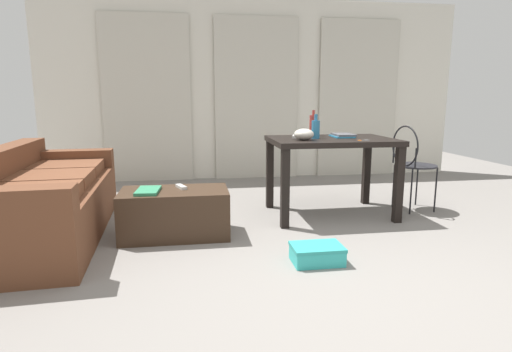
{
  "coord_description": "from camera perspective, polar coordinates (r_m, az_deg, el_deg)",
  "views": [
    {
      "loc": [
        -0.92,
        -2.22,
        1.13
      ],
      "look_at": [
        -0.33,
        1.52,
        0.42
      ],
      "focal_mm": 28.95,
      "sensor_mm": 36.0,
      "label": 1
    }
  ],
  "objects": [
    {
      "name": "bottle_near",
      "position": [
        4.22,
        7.91,
        6.96
      ],
      "size": [
        0.08,
        0.08,
        0.26
      ],
      "color": "#99332D",
      "rests_on": "craft_table"
    },
    {
      "name": "shoebox",
      "position": [
        2.96,
        8.42,
        -10.6
      ],
      "size": [
        0.35,
        0.25,
        0.13
      ],
      "color": "#33B2AD",
      "rests_on": "ground"
    },
    {
      "name": "coffee_table",
      "position": [
        3.5,
        -11.13,
        -5.05
      ],
      "size": [
        0.88,
        0.48,
        0.39
      ],
      "color": "#382619",
      "rests_on": "ground"
    },
    {
      "name": "wall_back",
      "position": [
        5.97,
        -0.03,
        11.72
      ],
      "size": [
        5.87,
        0.1,
        2.48
      ],
      "primitive_type": "cube",
      "color": "silver",
      "rests_on": "ground"
    },
    {
      "name": "wire_chair",
      "position": [
        4.43,
        20.56,
        2.3
      ],
      "size": [
        0.41,
        0.43,
        0.87
      ],
      "color": "black",
      "rests_on": "ground"
    },
    {
      "name": "bottle_far",
      "position": [
        3.97,
        8.24,
        6.46
      ],
      "size": [
        0.08,
        0.08,
        0.23
      ],
      "color": "teal",
      "rests_on": "craft_table"
    },
    {
      "name": "tv_remote_primary",
      "position": [
        3.51,
        -10.3,
        -1.47
      ],
      "size": [
        0.1,
        0.17,
        0.02
      ],
      "primitive_type": "cube",
      "rotation": [
        0.0,
        0.0,
        0.37
      ],
      "color": "#B7B7B2",
      "rests_on": "coffee_table"
    },
    {
      "name": "bowl",
      "position": [
        3.81,
        6.64,
        5.74
      ],
      "size": [
        0.18,
        0.18,
        0.1
      ],
      "primitive_type": "ellipsoid",
      "color": "beige",
      "rests_on": "craft_table"
    },
    {
      "name": "craft_table",
      "position": [
        4.05,
        10.32,
        3.62
      ],
      "size": [
        1.16,
        0.81,
        0.76
      ],
      "color": "black",
      "rests_on": "ground"
    },
    {
      "name": "magazine",
      "position": [
        3.42,
        -14.69,
        -1.97
      ],
      "size": [
        0.19,
        0.31,
        0.02
      ],
      "primitive_type": "cube",
      "rotation": [
        0.0,
        0.0,
        -0.08
      ],
      "color": "#2D7F56",
      "rests_on": "coffee_table"
    },
    {
      "name": "curtains",
      "position": [
        5.88,
        0.1,
        10.55
      ],
      "size": [
        4.17,
        0.03,
        2.23
      ],
      "color": "beige",
      "rests_on": "ground"
    },
    {
      "name": "scissors",
      "position": [
        3.86,
        14.44,
        4.8
      ],
      "size": [
        0.1,
        0.05,
        0.0
      ],
      "color": "#9EA0A5",
      "rests_on": "craft_table"
    },
    {
      "name": "ground_plane",
      "position": [
        3.94,
        5.02,
        -6.04
      ],
      "size": [
        8.82,
        8.82,
        0.0
      ],
      "primitive_type": "plane",
      "color": "gray"
    },
    {
      "name": "couch",
      "position": [
        3.8,
        -27.62,
        -3.17
      ],
      "size": [
        0.99,
        2.11,
        0.73
      ],
      "color": "brown",
      "rests_on": "ground"
    },
    {
      "name": "tv_remote_on_table",
      "position": [
        4.04,
        5.43,
        5.47
      ],
      "size": [
        0.1,
        0.19,
        0.02
      ],
      "primitive_type": "cube",
      "rotation": [
        0.0,
        0.0,
        -0.31
      ],
      "color": "#B7B7B2",
      "rests_on": "craft_table"
    },
    {
      "name": "book_stack",
      "position": [
        4.17,
        11.9,
        5.51
      ],
      "size": [
        0.21,
        0.31,
        0.03
      ],
      "color": "#1E668C",
      "rests_on": "craft_table"
    }
  ]
}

